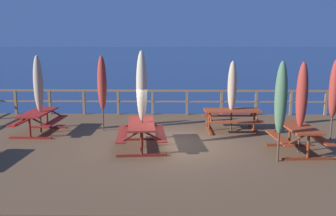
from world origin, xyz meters
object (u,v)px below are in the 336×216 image
Objects in this scene: patio_umbrella_short_mid at (232,87)px; patio_umbrella_tall_front at (102,83)px; picnic_table_front_left at (39,117)px; patio_umbrella_short_front at (142,87)px; patio_umbrella_tall_mid_left at (281,98)px; picnic_table_back_left at (232,115)px; picnic_table_mid_left at (299,134)px; patio_umbrella_short_back at (302,95)px; patio_umbrella_tall_back_right at (38,84)px; picnic_table_mid_centre at (141,129)px; patio_umbrella_tall_back_left at (334,89)px.

patio_umbrella_short_mid is 4.57m from patio_umbrella_tall_front.
picnic_table_front_left is 4.27m from patio_umbrella_short_front.
picnic_table_back_left is at bearing 101.62° from patio_umbrella_tall_mid_left.
patio_umbrella_tall_mid_left is (-0.79, -0.80, 1.13)m from picnic_table_mid_left.
patio_umbrella_short_mid is at bearing 1.40° from patio_umbrella_tall_front.
patio_umbrella_tall_back_right is (-8.18, 2.08, 0.06)m from patio_umbrella_short_back.
patio_umbrella_tall_back_right reaches higher than picnic_table_back_left.
picnic_table_mid_centre is at bearing 175.48° from patio_umbrella_short_back.
picnic_table_back_left is at bearing 119.91° from picnic_table_mid_left.
patio_umbrella_short_back is 8.44m from patio_umbrella_tall_back_right.
picnic_table_mid_centre is (-3.02, -2.20, 0.00)m from picnic_table_back_left.
patio_umbrella_tall_back_left is (9.74, -0.65, 1.09)m from picnic_table_front_left.
patio_umbrella_tall_back_left is at bearing 44.07° from patio_umbrella_tall_mid_left.
patio_umbrella_short_back is at bearing -14.24° from patio_umbrella_tall_back_right.
patio_umbrella_tall_back_left is (1.54, 1.46, 1.09)m from picnic_table_mid_left.
picnic_table_front_left and picnic_table_mid_centre have the same top height.
picnic_table_back_left is 0.74× the size of patio_umbrella_tall_back_right.
patio_umbrella_short_front is at bearing -24.06° from picnic_table_front_left.
patio_umbrella_tall_mid_left is (7.36, -2.91, -0.02)m from patio_umbrella_tall_back_right.
picnic_table_mid_centre is at bearing -143.95° from picnic_table_back_left.
patio_umbrella_tall_back_left is at bearing -3.79° from picnic_table_front_left.
patio_umbrella_short_mid is at bearing 120.40° from patio_umbrella_short_back.
patio_umbrella_short_front is (-4.49, 0.44, 1.28)m from picnic_table_mid_left.
patio_umbrella_tall_back_right reaches higher than picnic_table_mid_centre.
picnic_table_mid_left is 0.66× the size of patio_umbrella_tall_back_right.
patio_umbrella_short_front is (0.03, 0.05, 1.27)m from picnic_table_mid_centre.
patio_umbrella_short_front reaches higher than patio_umbrella_tall_mid_left.
patio_umbrella_tall_back_right is 0.93× the size of patio_umbrella_short_front.
patio_umbrella_tall_back_left is 9.71m from patio_umbrella_tall_back_right.
patio_umbrella_tall_back_left reaches higher than picnic_table_mid_left.
picnic_table_back_left is 0.75× the size of patio_umbrella_tall_mid_left.
picnic_table_front_left is 6.80m from patio_umbrella_short_mid.
patio_umbrella_short_front is at bearing 174.38° from picnic_table_mid_left.
picnic_table_front_left is 8.56m from patio_umbrella_short_back.
picnic_table_back_left is 6.73m from picnic_table_front_left.
patio_umbrella_tall_back_left is at bearing 9.94° from picnic_table_mid_centre.
patio_umbrella_short_front is 1.08× the size of patio_umbrella_tall_front.
patio_umbrella_tall_mid_left reaches higher than picnic_table_back_left.
patio_umbrella_tall_back_right is (-6.65, -0.54, 0.13)m from patio_umbrella_short_mid.
picnic_table_mid_left and picnic_table_back_left have the same top height.
picnic_table_back_left is at bearing 120.78° from patio_umbrella_short_back.
patio_umbrella_short_mid is 0.96× the size of patio_umbrella_tall_back_left.
patio_umbrella_tall_back_left is 6.11m from patio_umbrella_short_front.
picnic_table_front_left is 0.77× the size of patio_umbrella_short_mid.
patio_umbrella_short_back is at bearing -22.33° from patio_umbrella_tall_front.
patio_umbrella_tall_front reaches higher than picnic_table_back_left.
picnic_table_mid_left is 0.89× the size of picnic_table_back_left.
patio_umbrella_short_mid is at bearing 4.63° from patio_umbrella_tall_back_right.
patio_umbrella_tall_mid_left is at bearing -135.93° from patio_umbrella_tall_back_left.
patio_umbrella_short_front reaches higher than patio_umbrella_tall_back_right.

